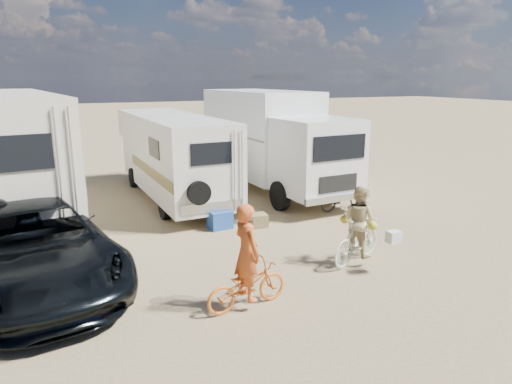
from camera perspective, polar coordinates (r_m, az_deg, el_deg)
name	(u,v)px	position (r m, az deg, el deg)	size (l,w,h in m)	color
ground	(272,282)	(9.47, 1.93, -11.05)	(140.00, 140.00, 0.00)	#9D875D
rv_main	(173,158)	(15.73, -10.25, 4.20)	(2.07, 7.45, 2.78)	white
rv_left	(6,158)	(14.70, -28.46, 3.66)	(2.56, 8.77, 3.60)	beige
box_truck	(275,143)	(16.38, 2.32, 6.12)	(2.39, 7.35, 3.53)	white
dark_suv	(34,246)	(10.06, -25.71, -5.99)	(2.68, 5.82, 1.62)	black
bike_man	(247,285)	(8.36, -1.12, -11.45)	(0.55, 1.59, 0.84)	orange
bike_woman	(357,240)	(10.48, 12.40, -5.81)	(0.48, 1.71, 1.03)	beige
rider_man	(247,262)	(8.17, -1.14, -8.58)	(0.63, 0.42, 1.74)	#CA5623
rider_woman	(358,229)	(10.40, 12.47, -4.43)	(0.76, 0.59, 1.56)	tan
bike_parked	(343,196)	(14.50, 10.70, -0.47)	(0.59, 1.70, 0.89)	#232523
cooler	(220,220)	(12.60, -4.47, -3.42)	(0.61, 0.44, 0.49)	#224C9C
crate	(258,220)	(12.73, 0.30, -3.51)	(0.45, 0.45, 0.36)	olive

